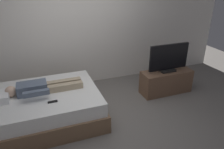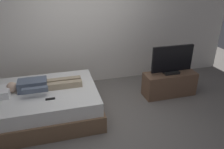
{
  "view_description": "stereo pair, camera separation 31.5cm",
  "coord_description": "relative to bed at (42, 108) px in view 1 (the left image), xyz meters",
  "views": [
    {
      "loc": [
        -0.97,
        -2.9,
        2.35
      ],
      "look_at": [
        0.29,
        0.48,
        0.69
      ],
      "focal_mm": 34.69,
      "sensor_mm": 36.0,
      "label": 1
    },
    {
      "loc": [
        -0.67,
        -3.0,
        2.35
      ],
      "look_at": [
        0.29,
        0.48,
        0.69
      ],
      "focal_mm": 34.69,
      "sensor_mm": 36.0,
      "label": 2
    }
  ],
  "objects": [
    {
      "name": "bed",
      "position": [
        0.0,
        0.0,
        0.0
      ],
      "size": [
        2.03,
        1.48,
        0.54
      ],
      "color": "brown",
      "rests_on": "ground"
    },
    {
      "name": "tv",
      "position": [
        2.6,
        0.14,
        0.52
      ],
      "size": [
        0.88,
        0.2,
        0.59
      ],
      "color": "black",
      "rests_on": "tv_stand"
    },
    {
      "name": "remote",
      "position": [
        0.18,
        -0.34,
        0.29
      ],
      "size": [
        0.15,
        0.04,
        0.02
      ],
      "primitive_type": "cube",
      "color": "black",
      "rests_on": "bed"
    },
    {
      "name": "tv_stand",
      "position": [
        2.6,
        0.14,
        -0.01
      ],
      "size": [
        1.1,
        0.4,
        0.5
      ],
      "primitive_type": "cube",
      "color": "brown",
      "rests_on": "ground"
    },
    {
      "name": "ground_plane",
      "position": [
        1.01,
        -0.48,
        -0.26
      ],
      "size": [
        10.0,
        10.0,
        0.0
      ],
      "primitive_type": "plane",
      "color": "slate"
    },
    {
      "name": "person",
      "position": [
        0.03,
        0.06,
        0.36
      ],
      "size": [
        1.26,
        0.46,
        0.18
      ],
      "color": "slate",
      "rests_on": "bed"
    },
    {
      "name": "back_wall",
      "position": [
        1.41,
        1.26,
        1.14
      ],
      "size": [
        6.4,
        0.1,
        2.8
      ],
      "primitive_type": "cube",
      "color": "silver",
      "rests_on": "ground"
    }
  ]
}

